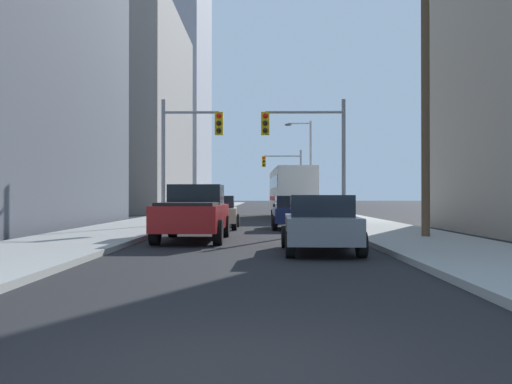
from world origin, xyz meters
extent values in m
plane|color=black|center=(0.00, 0.00, 0.00)|extent=(400.00, 400.00, 0.00)
cube|color=#9E9E99|center=(-5.52, 50.00, 0.07)|extent=(3.87, 160.00, 0.15)
cube|color=#9E9E99|center=(5.52, 50.00, 0.07)|extent=(3.87, 160.00, 0.15)
cube|color=silver|center=(2.47, 35.38, 1.95)|extent=(2.83, 11.57, 2.90)
cube|color=black|center=(1.21, 35.38, 2.47)|extent=(0.32, 10.58, 0.80)
cube|color=red|center=(1.21, 35.38, 1.37)|extent=(0.32, 10.58, 0.28)
cylinder|color=black|center=(1.29, 39.41, 0.50)|extent=(0.32, 1.00, 1.00)
cylinder|color=black|center=(3.64, 39.41, 0.50)|extent=(0.32, 1.00, 1.00)
cylinder|color=black|center=(1.29, 32.16, 0.50)|extent=(0.32, 1.00, 1.00)
cylinder|color=black|center=(3.64, 32.16, 0.50)|extent=(0.32, 1.00, 1.00)
cube|color=maroon|center=(-1.92, 14.26, 0.80)|extent=(2.06, 5.42, 0.80)
cube|color=black|center=(-1.92, 15.24, 1.55)|extent=(1.82, 1.82, 0.70)
cube|color=black|center=(-1.92, 12.91, 1.25)|extent=(1.79, 2.40, 0.10)
cylinder|color=black|center=(-2.88, 15.99, 0.40)|extent=(0.28, 0.80, 0.80)
cylinder|color=black|center=(-0.96, 15.99, 0.40)|extent=(0.28, 0.80, 0.80)
cylinder|color=black|center=(-2.88, 12.54, 0.40)|extent=(0.28, 0.80, 0.80)
cylinder|color=black|center=(-0.96, 12.54, 0.40)|extent=(0.28, 0.80, 0.80)
cube|color=slate|center=(1.93, 10.35, 0.65)|extent=(1.94, 4.26, 0.65)
cube|color=black|center=(1.93, 10.20, 1.25)|extent=(1.65, 1.95, 0.55)
cylinder|color=black|center=(1.06, 11.70, 0.32)|extent=(0.22, 0.64, 0.64)
cylinder|color=black|center=(2.79, 11.70, 0.32)|extent=(0.22, 0.64, 0.64)
cylinder|color=black|center=(1.06, 9.01, 0.32)|extent=(0.22, 0.64, 0.64)
cylinder|color=black|center=(2.79, 9.01, 0.32)|extent=(0.22, 0.64, 0.64)
cube|color=#141E4C|center=(1.83, 21.38, 0.65)|extent=(1.84, 4.22, 0.65)
cube|color=black|center=(1.83, 21.23, 1.25)|extent=(1.60, 1.91, 0.55)
cylinder|color=black|center=(0.97, 22.72, 0.32)|extent=(0.22, 0.64, 0.64)
cylinder|color=black|center=(2.69, 22.72, 0.32)|extent=(0.22, 0.64, 0.64)
cylinder|color=black|center=(0.97, 20.03, 0.32)|extent=(0.22, 0.64, 0.64)
cylinder|color=black|center=(2.69, 20.03, 0.32)|extent=(0.22, 0.64, 0.64)
cube|color=#C6B793|center=(-1.68, 21.45, 0.65)|extent=(1.93, 4.25, 0.65)
cube|color=black|center=(-1.68, 21.30, 1.25)|extent=(1.64, 1.95, 0.55)
cylinder|color=black|center=(-2.55, 22.79, 0.32)|extent=(0.22, 0.64, 0.64)
cylinder|color=black|center=(-0.82, 22.79, 0.32)|extent=(0.22, 0.64, 0.64)
cylinder|color=black|center=(-2.55, 20.11, 0.32)|extent=(0.22, 0.64, 0.64)
cylinder|color=black|center=(-0.82, 20.11, 0.32)|extent=(0.22, 0.64, 0.64)
cylinder|color=gray|center=(-4.19, 21.53, 3.00)|extent=(0.18, 0.18, 6.00)
cylinder|color=gray|center=(-2.89, 21.53, 5.40)|extent=(2.59, 0.12, 0.12)
cube|color=gold|center=(-1.60, 21.53, 4.88)|extent=(0.38, 0.30, 1.05)
sphere|color=red|center=(-1.60, 21.36, 5.21)|extent=(0.24, 0.24, 0.24)
sphere|color=black|center=(-1.60, 21.36, 4.88)|extent=(0.24, 0.24, 0.24)
sphere|color=black|center=(-1.60, 21.36, 4.54)|extent=(0.24, 0.24, 0.24)
cylinder|color=gray|center=(4.19, 21.53, 3.00)|extent=(0.18, 0.18, 6.00)
cylinder|color=gray|center=(2.37, 21.53, 5.40)|extent=(3.64, 0.12, 0.12)
cube|color=gold|center=(0.55, 21.53, 4.88)|extent=(0.38, 0.30, 1.05)
sphere|color=red|center=(0.55, 21.36, 5.21)|extent=(0.24, 0.24, 0.24)
sphere|color=black|center=(0.55, 21.36, 4.88)|extent=(0.24, 0.24, 0.24)
sphere|color=black|center=(0.55, 21.36, 4.54)|extent=(0.24, 0.24, 0.24)
cylinder|color=gray|center=(4.19, 49.85, 3.00)|extent=(0.18, 0.18, 6.00)
cylinder|color=gray|center=(2.41, 49.85, 5.40)|extent=(3.56, 0.12, 0.12)
cube|color=gold|center=(0.62, 49.85, 4.88)|extent=(0.38, 0.30, 1.05)
sphere|color=red|center=(0.62, 49.68, 5.21)|extent=(0.24, 0.24, 0.24)
sphere|color=black|center=(0.62, 49.68, 4.88)|extent=(0.24, 0.24, 0.24)
sphere|color=black|center=(0.62, 49.68, 4.54)|extent=(0.24, 0.24, 0.24)
cylinder|color=brown|center=(5.91, 14.43, 4.88)|extent=(0.28, 0.28, 9.77)
cylinder|color=gray|center=(4.29, 40.17, 3.75)|extent=(0.16, 0.16, 7.50)
cylinder|color=gray|center=(3.40, 40.17, 7.30)|extent=(1.78, 0.10, 0.10)
ellipsoid|color=#4C4C51|center=(2.51, 40.17, 7.20)|extent=(0.56, 0.32, 0.20)
cube|color=gray|center=(-17.46, 51.03, 9.75)|extent=(19.32, 22.80, 19.51)
cube|color=#93939E|center=(-15.80, 86.78, 32.48)|extent=(14.16, 24.32, 64.96)
camera|label=1|loc=(0.36, -4.66, 1.48)|focal=39.68mm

